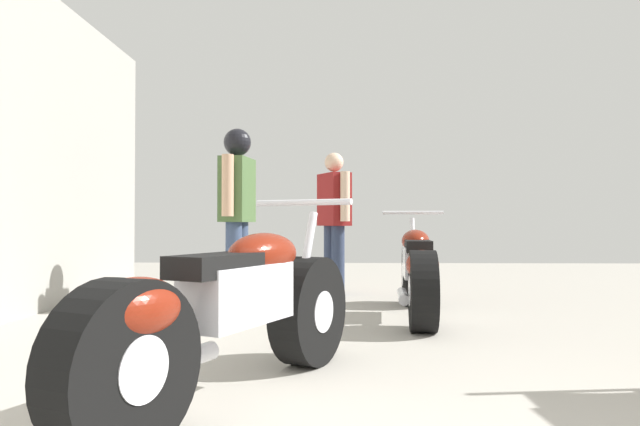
# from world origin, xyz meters

# --- Properties ---
(ground_plane) EXTENTS (14.94, 14.94, 0.00)m
(ground_plane) POSITION_xyz_m (0.00, 3.11, 0.00)
(ground_plane) COLOR #A8A399
(motorcycle_maroon_cruiser) EXTENTS (1.04, 1.89, 0.93)m
(motorcycle_maroon_cruiser) POSITION_xyz_m (-0.85, 1.79, 0.39)
(motorcycle_maroon_cruiser) COLOR black
(motorcycle_maroon_cruiser) RESTS_ON ground_plane
(motorcycle_black_naked) EXTENTS (0.58, 1.97, 0.92)m
(motorcycle_black_naked) POSITION_xyz_m (0.30, 4.07, 0.39)
(motorcycle_black_naked) COLOR black
(motorcycle_black_naked) RESTS_ON ground_plane
(mechanic_in_blue) EXTENTS (0.40, 0.62, 1.60)m
(mechanic_in_blue) POSITION_xyz_m (-0.40, 5.60, 0.90)
(mechanic_in_blue) COLOR #2D3851
(mechanic_in_blue) RESTS_ON ground_plane
(mechanic_with_helmet) EXTENTS (0.30, 0.68, 1.72)m
(mechanic_with_helmet) POSITION_xyz_m (-1.34, 4.68, 1.03)
(mechanic_with_helmet) COLOR #384766
(mechanic_with_helmet) RESTS_ON ground_plane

